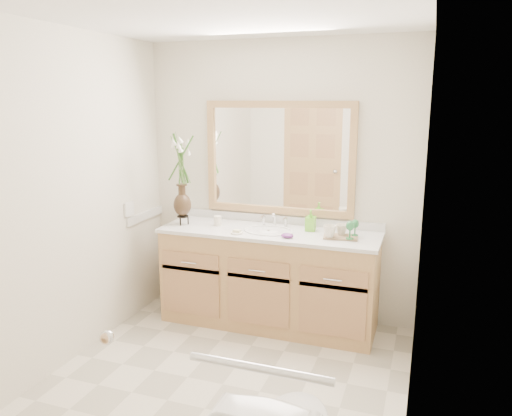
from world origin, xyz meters
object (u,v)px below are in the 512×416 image
at_px(tumbler, 218,221).
at_px(flower_vase, 181,167).
at_px(tray, 341,237).
at_px(soap_bottle, 311,221).

bearing_deg(tumbler, flower_vase, -167.78).
bearing_deg(flower_vase, tray, 1.40).
distance_m(tumbler, tray, 1.07).
height_order(flower_vase, soap_bottle, flower_vase).
bearing_deg(tray, tumbler, 170.52).
relative_size(flower_vase, soap_bottle, 4.60).
xyz_separation_m(flower_vase, tray, (1.38, 0.03, -0.50)).
xyz_separation_m(soap_bottle, tray, (0.27, -0.13, -0.07)).
distance_m(soap_bottle, tray, 0.31).
relative_size(tumbler, tray, 0.32).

